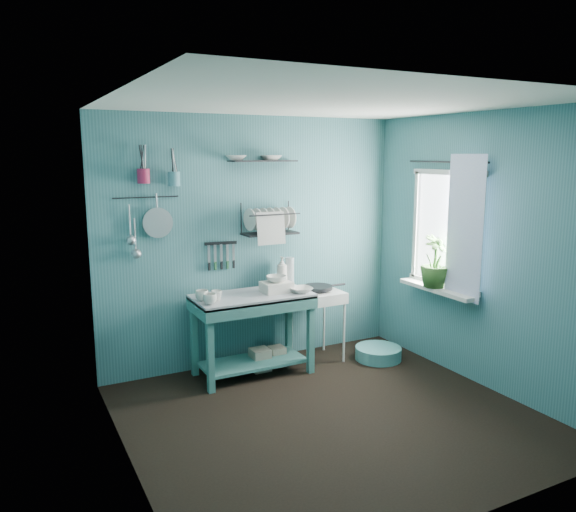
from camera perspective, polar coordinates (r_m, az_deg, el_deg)
name	(u,v)px	position (r m, az deg, el deg)	size (l,w,h in m)	color
floor	(330,417)	(4.80, 4.30, -15.96)	(3.20, 3.20, 0.00)	black
ceiling	(335,102)	(4.32, 4.76, 15.29)	(3.20, 3.20, 0.00)	silver
wall_back	(254,241)	(5.70, -3.45, 1.49)	(3.20, 3.20, 0.00)	#35676C
wall_front	(477,316)	(3.26, 18.65, -5.80)	(3.20, 3.20, 0.00)	#35676C
wall_left	(123,290)	(3.82, -16.38, -3.33)	(3.00, 3.00, 0.00)	#35676C
wall_right	(482,251)	(5.40, 19.10, 0.44)	(3.00, 3.00, 0.00)	#35676C
work_counter	(253,334)	(5.50, -3.61, -7.96)	(1.13, 0.56, 0.80)	#36726D
mug_left	(210,299)	(5.06, -7.93, -4.36)	(0.12, 0.12, 0.10)	silver
mug_mid	(217,296)	(5.19, -7.25, -4.01)	(0.10, 0.10, 0.09)	silver
mug_right	(202,295)	(5.20, -8.73, -3.98)	(0.12, 0.12, 0.10)	silver
wash_tub	(276,287)	(5.46, -1.18, -3.16)	(0.28, 0.22, 0.10)	silver
tub_bowl	(276,279)	(5.44, -1.18, -2.34)	(0.20, 0.20, 0.06)	silver
soap_bottle	(282,271)	(5.71, -0.63, -1.55)	(0.12, 0.12, 0.30)	silver
water_bottle	(290,271)	(5.77, 0.17, -1.51)	(0.09, 0.09, 0.28)	#A1AFB4
counter_bowl	(301,290)	(5.44, 1.32, -3.46)	(0.22, 0.22, 0.05)	silver
hotplate_stand	(317,325)	(5.89, 3.01, -7.03)	(0.46, 0.46, 0.73)	silver
frying_pan	(318,287)	(5.79, 3.05, -3.20)	(0.30, 0.30, 0.04)	black
knife_strip	(221,243)	(5.53, -6.85, 1.31)	(0.32, 0.02, 0.03)	black
dish_rack	(270,219)	(5.60, -1.84, 3.82)	(0.55, 0.24, 0.32)	black
upper_shelf	(263,161)	(5.57, -2.54, 9.62)	(0.70, 0.18, 0.01)	black
shelf_bowl_left	(236,160)	(5.45, -5.33, 9.69)	(0.20, 0.20, 0.05)	silver
shelf_bowl_right	(271,160)	(5.61, -1.72, 9.75)	(0.20, 0.20, 0.05)	silver
utensil_cup_magenta	(143,176)	(5.21, -14.47, 7.87)	(0.11, 0.11, 0.13)	#A41E43
utensil_cup_teal	(174,179)	(5.28, -11.51, 7.70)	(0.11, 0.11, 0.13)	teal
colander	(158,223)	(5.30, -13.10, 3.31)	(0.28, 0.28, 0.03)	#A6A9AE
ladle_outer	(130,221)	(5.25, -15.78, 3.41)	(0.01, 0.01, 0.30)	#A6A9AE
ladle_inner	(135,235)	(5.28, -15.29, 2.08)	(0.01, 0.01, 0.30)	#A6A9AE
hook_rail	(146,197)	(5.28, -14.23, 5.80)	(0.01, 0.01, 0.60)	black
window_glass	(447,229)	(5.68, 15.81, 2.62)	(1.10, 1.10, 0.00)	white
windowsill	(437,289)	(5.73, 14.90, -3.28)	(0.16, 0.95, 0.04)	silver
curtain	(465,228)	(5.42, 17.50, 2.70)	(1.35, 1.35, 0.00)	white
curtain_rod	(446,162)	(5.61, 15.80, 9.19)	(0.02, 0.02, 1.05)	black
potted_plant	(435,261)	(5.68, 14.73, -0.53)	(0.29, 0.29, 0.51)	#335E25
storage_tin_large	(260,359)	(5.68, -2.85, -10.46)	(0.18, 0.18, 0.22)	gray
storage_tin_small	(277,356)	(5.79, -1.14, -10.14)	(0.15, 0.15, 0.20)	gray
floor_basin	(378,353)	(6.05, 9.15, -9.72)	(0.48, 0.48, 0.13)	teal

